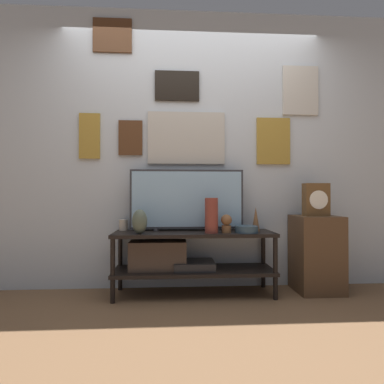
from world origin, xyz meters
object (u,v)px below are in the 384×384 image
at_px(decorative_bust, 226,223).
at_px(vase_tall_ceramic, 211,215).
at_px(vase_slim_bronze, 256,219).
at_px(vase_wide_bowl, 247,229).
at_px(vase_urn_stoneware, 140,222).
at_px(candle_jar, 123,225).
at_px(mantel_clock, 316,200).
at_px(television, 187,199).

bearing_deg(decorative_bust, vase_tall_ceramic, -177.79).
relative_size(vase_tall_ceramic, decorative_bust, 1.89).
xyz_separation_m(vase_slim_bronze, vase_wide_bowl, (-0.11, -0.11, -0.08)).
bearing_deg(vase_tall_ceramic, vase_urn_stoneware, -178.32).
height_order(candle_jar, mantel_clock, mantel_clock).
xyz_separation_m(vase_tall_ceramic, decorative_bust, (0.13, 0.01, -0.07)).
height_order(television, decorative_bust, television).
bearing_deg(vase_tall_ceramic, vase_slim_bronze, 14.09).
height_order(vase_wide_bowl, candle_jar, candle_jar).
relative_size(vase_wide_bowl, vase_tall_ceramic, 0.66).
distance_m(vase_wide_bowl, candle_jar, 1.14).
relative_size(vase_urn_stoneware, vase_wide_bowl, 1.04).
relative_size(television, mantel_clock, 3.48).
bearing_deg(mantel_clock, vase_wide_bowl, -172.80).
height_order(decorative_bust, mantel_clock, mantel_clock).
bearing_deg(mantel_clock, vase_tall_ceramic, -175.03).
xyz_separation_m(vase_urn_stoneware, mantel_clock, (1.60, 0.10, 0.18)).
xyz_separation_m(vase_slim_bronze, vase_tall_ceramic, (-0.42, -0.11, 0.04)).
distance_m(vase_urn_stoneware, vase_slim_bronze, 1.05).
xyz_separation_m(television, vase_tall_ceramic, (0.21, -0.18, -0.14)).
distance_m(vase_urn_stoneware, vase_tall_ceramic, 0.62).
bearing_deg(candle_jar, vase_wide_bowl, -12.06).
bearing_deg(mantel_clock, candle_jar, 175.10).
distance_m(television, vase_slim_bronze, 0.66).
bearing_deg(vase_wide_bowl, vase_slim_bronze, 43.49).
height_order(vase_wide_bowl, decorative_bust, decorative_bust).
xyz_separation_m(decorative_bust, mantel_clock, (0.85, 0.08, 0.20)).
distance_m(vase_wide_bowl, mantel_clock, 0.72).
relative_size(vase_urn_stoneware, vase_tall_ceramic, 0.68).
xyz_separation_m(television, vase_wide_bowl, (0.52, -0.18, -0.26)).
distance_m(candle_jar, mantel_clock, 1.80).
bearing_deg(vase_urn_stoneware, vase_wide_bowl, 1.16).
bearing_deg(decorative_bust, vase_wide_bowl, -1.41).
height_order(vase_urn_stoneware, decorative_bust, vase_urn_stoneware).
xyz_separation_m(candle_jar, decorative_bust, (0.93, -0.23, 0.04)).
xyz_separation_m(vase_slim_bronze, candle_jar, (-1.22, 0.13, -0.06)).
xyz_separation_m(vase_tall_ceramic, candle_jar, (-0.80, 0.24, -0.10)).
bearing_deg(television, vase_wide_bowl, -18.85).
distance_m(vase_slim_bronze, mantel_clock, 0.59).
distance_m(television, candle_jar, 0.64).
bearing_deg(vase_urn_stoneware, television, 25.30).
distance_m(candle_jar, decorative_bust, 0.96).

